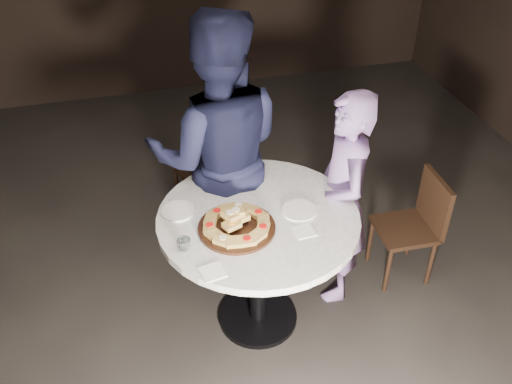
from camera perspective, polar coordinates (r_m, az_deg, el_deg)
floor at (r=3.73m, az=-1.28°, el=-13.55°), size 7.00×7.00×0.00m
table at (r=3.29m, az=0.23°, el=-4.54°), size 1.32×1.32×0.86m
serving_board at (r=3.10m, az=-1.94°, el=-3.60°), size 0.43×0.43×0.02m
focaccia_pile at (r=3.08m, az=-2.03°, el=-3.04°), size 0.38×0.37×0.10m
plate_left at (r=3.25m, az=-7.81°, el=-1.89°), size 0.20×0.20×0.01m
plate_right at (r=3.23m, az=4.35°, el=-1.85°), size 0.25×0.25×0.01m
water_glass at (r=2.99m, az=-7.22°, el=-5.20°), size 0.07×0.07×0.07m
napkin_near at (r=2.86m, az=-4.38°, el=-7.99°), size 0.14×0.14×0.01m
napkin_far at (r=3.10m, az=4.85°, el=-3.93°), size 0.11×0.11×0.01m
chair_far at (r=4.26m, az=-4.73°, el=2.53°), size 0.49×0.50×0.84m
chair_right at (r=3.95m, az=15.78°, el=-2.80°), size 0.39×0.37×0.77m
diner_navy at (r=3.57m, az=-3.79°, el=3.72°), size 1.02×0.86×1.86m
diner_teal at (r=3.55m, az=8.49°, el=-0.85°), size 0.41×0.57×1.46m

